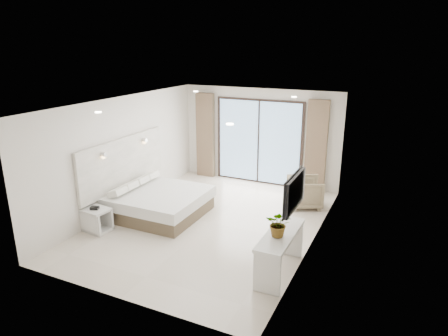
{
  "coord_description": "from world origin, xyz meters",
  "views": [
    {
      "loc": [
        3.78,
        -7.3,
        3.86
      ],
      "look_at": [
        0.17,
        0.4,
        1.2
      ],
      "focal_mm": 32.0,
      "sensor_mm": 36.0,
      "label": 1
    }
  ],
  "objects_px": {
    "bed": "(159,202)",
    "console_desk": "(280,244)",
    "nightstand": "(97,220)",
    "armchair": "(305,191)"
  },
  "relations": [
    {
      "from": "bed",
      "to": "nightstand",
      "type": "distance_m",
      "value": 1.48
    },
    {
      "from": "nightstand",
      "to": "console_desk",
      "type": "distance_m",
      "value": 4.07
    },
    {
      "from": "nightstand",
      "to": "armchair",
      "type": "distance_m",
      "value": 4.91
    },
    {
      "from": "bed",
      "to": "armchair",
      "type": "distance_m",
      "value": 3.56
    },
    {
      "from": "nightstand",
      "to": "console_desk",
      "type": "xyz_separation_m",
      "value": [
        4.05,
        0.08,
        0.31
      ]
    },
    {
      "from": "console_desk",
      "to": "armchair",
      "type": "distance_m",
      "value": 3.18
    },
    {
      "from": "bed",
      "to": "armchair",
      "type": "relative_size",
      "value": 2.5
    },
    {
      "from": "bed",
      "to": "console_desk",
      "type": "distance_m",
      "value": 3.56
    },
    {
      "from": "nightstand",
      "to": "console_desk",
      "type": "relative_size",
      "value": 0.4
    },
    {
      "from": "console_desk",
      "to": "armchair",
      "type": "relative_size",
      "value": 1.86
    }
  ]
}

